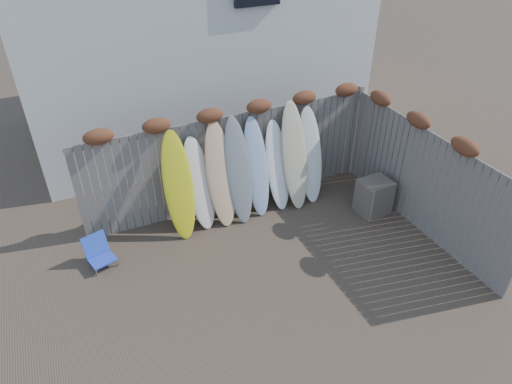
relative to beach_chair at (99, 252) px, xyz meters
name	(u,v)px	position (x,y,z in m)	size (l,w,h in m)	color
ground	(285,275)	(2.85, -1.65, -0.26)	(80.00, 80.00, 0.00)	#493A2D
back_fence	(234,153)	(2.91, 0.75, 0.92)	(6.05, 0.28, 2.24)	slate
right_fence	(422,174)	(5.85, -1.39, 0.88)	(0.28, 4.40, 2.24)	slate
house	(184,3)	(3.36, 4.85, 2.94)	(8.50, 5.50, 6.33)	silver
beach_chair	(99,252)	(0.00, 0.00, 0.00)	(0.53, 0.55, 0.57)	blue
wooden_crate	(374,197)	(5.36, -0.76, 0.10)	(0.62, 0.52, 0.73)	brown
lattice_panel	(389,155)	(5.97, -0.31, 0.70)	(0.05, 1.29, 1.93)	brown
surfboard_0	(178,186)	(1.63, 0.31, 0.75)	(0.54, 0.07, 2.11)	yellow
surfboard_1	(199,184)	(2.05, 0.38, 0.64)	(0.52, 0.07, 1.87)	silver
surfboard_2	(220,175)	(2.47, 0.34, 0.75)	(0.53, 0.07, 2.12)	#FFAD89
surfboard_3	(238,171)	(2.82, 0.29, 0.77)	(0.49, 0.07, 2.15)	gray
surfboard_4	(256,167)	(3.23, 0.35, 0.72)	(0.48, 0.07, 2.05)	#9AB1D6
surfboard_5	(277,166)	(3.70, 0.34, 0.65)	(0.48, 0.07, 1.89)	white
surfboard_6	(295,156)	(4.05, 0.28, 0.82)	(0.53, 0.07, 2.25)	beige
surfboard_7	(310,156)	(4.44, 0.32, 0.72)	(0.51, 0.07, 2.04)	silver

